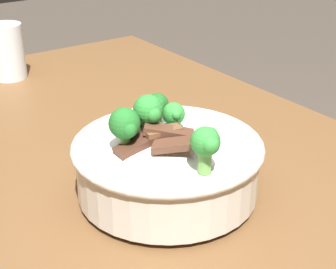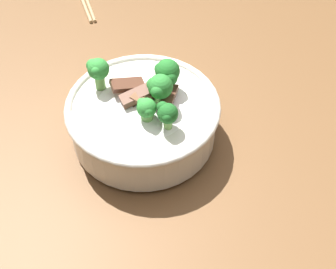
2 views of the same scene
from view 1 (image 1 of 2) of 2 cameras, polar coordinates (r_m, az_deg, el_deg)
The scene contains 3 objects.
dining_table at distance 0.80m, azimuth -8.48°, elevation -13.48°, with size 1.26×0.94×0.80m.
rice_bowl at distance 0.69m, azimuth -0.10°, elevation -2.97°, with size 0.25×0.25×0.14m.
drinking_glass at distance 1.16m, azimuth -16.89°, elevation 8.21°, with size 0.07×0.07×0.11m.
Camera 1 is at (0.56, -0.26, 1.19)m, focal length 56.60 mm.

